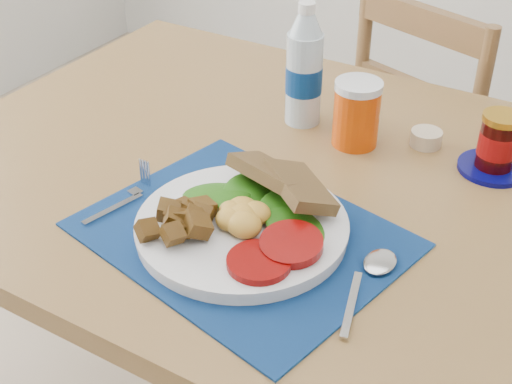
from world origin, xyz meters
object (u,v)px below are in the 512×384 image
at_px(breakfast_plate, 237,222).
at_px(juice_glass, 356,115).
at_px(water_bottle, 304,71).
at_px(jam_on_saucer, 497,146).
at_px(chair_far, 435,124).

relative_size(breakfast_plate, juice_glass, 2.74).
bearing_deg(water_bottle, jam_on_saucer, 1.71).
bearing_deg(jam_on_saucer, breakfast_plate, -126.00).
height_order(water_bottle, juice_glass, water_bottle).
bearing_deg(chair_far, jam_on_saucer, 134.53).
relative_size(chair_far, breakfast_plate, 3.43).
bearing_deg(juice_glass, chair_far, 90.22).
distance_m(chair_far, jam_on_saucer, 0.60).
bearing_deg(jam_on_saucer, juice_glass, -171.12).
xyz_separation_m(chair_far, breakfast_plate, (-0.03, -0.86, 0.23)).
bearing_deg(breakfast_plate, juice_glass, 107.26).
height_order(chair_far, breakfast_plate, chair_far).
relative_size(water_bottle, juice_glass, 2.04).
xyz_separation_m(water_bottle, juice_glass, (0.12, -0.03, -0.04)).
height_order(chair_far, juice_glass, chair_far).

